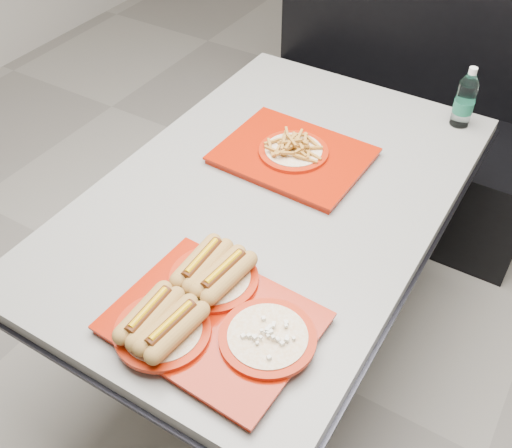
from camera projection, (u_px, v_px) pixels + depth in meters
The scene contains 6 objects.
ground at pixel (268, 349), 2.20m from camera, with size 6.00×6.00×0.00m, color gray.
diner_table at pixel (271, 234), 1.80m from camera, with size 0.92×1.42×0.75m.
booth_bench at pixel (397, 116), 2.60m from camera, with size 1.30×0.57×1.35m.
tray_near at pixel (208, 312), 1.33m from camera, with size 0.46×0.40×0.10m.
tray_far at pixel (293, 153), 1.78m from camera, with size 0.44×0.35×0.08m.
water_bottle at pixel (465, 101), 1.88m from camera, with size 0.06×0.06×0.20m.
Camera 1 is at (0.64, -1.13, 1.83)m, focal length 42.00 mm.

